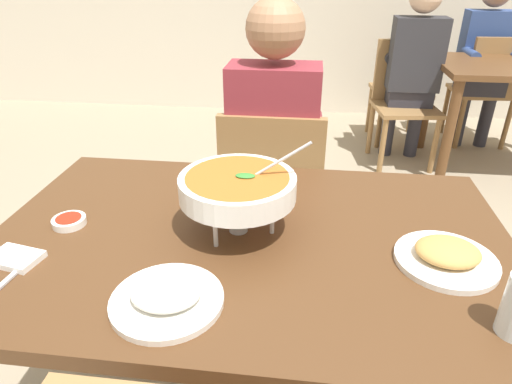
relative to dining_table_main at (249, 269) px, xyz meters
name	(u,v)px	position (x,y,z in m)	size (l,w,h in m)	color
dining_table_main	(249,269)	(0.00, 0.00, 0.00)	(1.37, 0.88, 0.78)	#51331C
chair_diner_main	(272,195)	(0.00, 0.73, -0.16)	(0.44, 0.44, 0.90)	olive
diner_main	(274,142)	(0.00, 0.76, 0.08)	(0.40, 0.45, 1.31)	#2D2D38
curry_bowl	(238,188)	(-0.03, 0.02, 0.24)	(0.33, 0.30, 0.26)	silver
rice_plate	(167,296)	(-0.14, -0.28, 0.13)	(0.24, 0.24, 0.06)	white
appetizer_plate	(447,256)	(0.48, -0.06, 0.13)	(0.24, 0.24, 0.06)	white
sauce_dish	(69,221)	(-0.49, -0.01, 0.12)	(0.09, 0.09, 0.02)	white
napkin_folded	(15,258)	(-0.54, -0.18, 0.12)	(0.12, 0.08, 0.02)	white
spoon_utensil	(15,273)	(-0.51, -0.23, 0.11)	(0.01, 0.17, 0.01)	silver
dining_table_far	(508,84)	(1.53, 2.36, -0.03)	(1.00, 0.80, 0.78)	brown
chair_bg_left	(487,85)	(1.57, 2.82, -0.16)	(0.47, 0.47, 0.90)	olive
chair_bg_middle	(403,95)	(0.84, 2.44, -0.16)	(0.49, 0.49, 0.90)	olive
chair_bg_right	(413,82)	(0.99, 2.87, -0.16)	(0.49, 0.49, 0.90)	olive
patron_bg_left	(484,54)	(1.51, 2.88, 0.08)	(0.40, 0.45, 1.31)	#2D2D38
patron_bg_middle	(414,64)	(0.87, 2.43, 0.08)	(0.40, 0.45, 1.31)	#2D2D38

